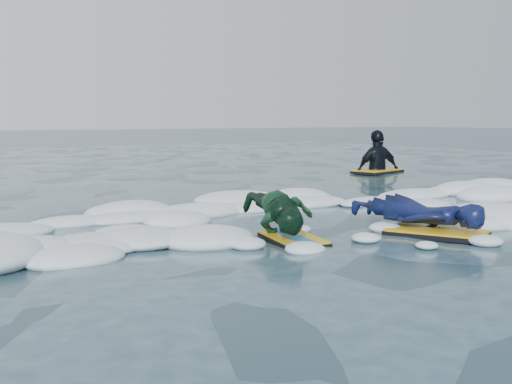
# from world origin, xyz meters

# --- Properties ---
(ground) EXTENTS (120.00, 120.00, 0.00)m
(ground) POSITION_xyz_m (0.00, 0.00, 0.00)
(ground) COLOR #162B36
(ground) RESTS_ON ground
(foam_band) EXTENTS (12.00, 3.10, 0.30)m
(foam_band) POSITION_xyz_m (0.00, 1.03, 0.00)
(foam_band) COLOR white
(foam_band) RESTS_ON ground
(prone_woman_unit) EXTENTS (0.94, 1.57, 0.38)m
(prone_woman_unit) POSITION_xyz_m (0.56, -0.63, 0.19)
(prone_woman_unit) COLOR black
(prone_woman_unit) RESTS_ON ground
(prone_child_unit) EXTENTS (1.00, 1.35, 0.48)m
(prone_child_unit) POSITION_xyz_m (-0.84, -0.16, 0.24)
(prone_child_unit) COLOR black
(prone_child_unit) RESTS_ON ground
(waiting_rider_unit) EXTENTS (1.32, 0.95, 1.78)m
(waiting_rider_unit) POSITION_xyz_m (5.07, 5.07, 0.04)
(waiting_rider_unit) COLOR black
(waiting_rider_unit) RESTS_ON ground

